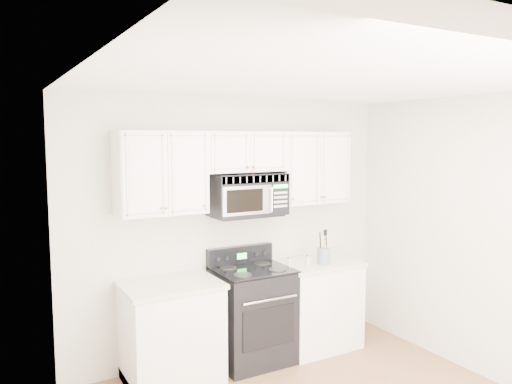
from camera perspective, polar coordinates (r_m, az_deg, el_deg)
room at (r=3.65m, az=10.17°, el=-8.24°), size 3.51×3.51×2.61m
base_cabinet_left at (r=4.75m, az=-9.63°, el=-15.89°), size 0.86×0.65×0.92m
base_cabinet_right at (r=5.46m, az=6.78°, el=-12.88°), size 0.86×0.65×0.92m
range at (r=5.06m, az=-0.41°, el=-13.70°), size 0.72×0.66×1.11m
upper_cabinets at (r=4.87m, az=-1.65°, el=2.97°), size 2.44×0.37×0.75m
microwave at (r=4.90m, az=-0.95°, el=-0.27°), size 0.75×0.42×0.41m
utensil_crock at (r=5.20m, az=7.75°, el=-7.19°), size 0.13×0.13×0.35m
shaker_salt at (r=5.10m, az=3.82°, el=-7.90°), size 0.04×0.04×0.09m
shaker_pepper at (r=5.16m, az=5.98°, el=-7.68°), size 0.04×0.04×0.10m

